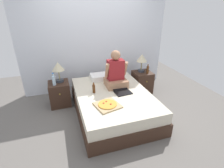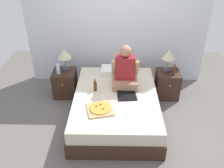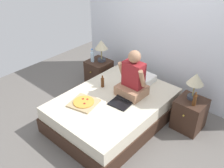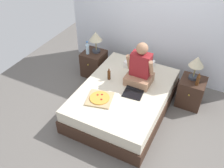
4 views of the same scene
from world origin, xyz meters
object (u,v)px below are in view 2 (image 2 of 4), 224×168
object	(u,v)px
lamp_on_right_nightstand	(169,56)
pizza_box	(100,109)
nightstand_left	(65,83)
bed	(116,106)
nightstand_right	(167,84)
beer_bottle	(174,71)
beer_bottle_on_bed	(95,86)
lamp_on_left_nightstand	(64,55)
laptop	(126,94)
water_bottle	(58,69)
person_seated	(125,72)

from	to	relation	value
lamp_on_right_nightstand	pizza_box	xyz separation A→B (m)	(-1.24, -1.18, -0.37)
nightstand_left	pizza_box	world-z (taller)	nightstand_left
bed	nightstand_left	distance (m)	1.24
nightstand_right	beer_bottle	xyz separation A→B (m)	(0.07, -0.10, 0.37)
nightstand_right	bed	bearing A→B (deg)	-145.64
bed	beer_bottle	bearing A→B (deg)	28.75
nightstand_left	beer_bottle	size ratio (longest dim) A/B	2.34
nightstand_right	beer_bottle_on_bed	bearing A→B (deg)	-157.40
lamp_on_left_nightstand	nightstand_right	xyz separation A→B (m)	(2.01, -0.05, -0.60)
bed	nightstand_left	size ratio (longest dim) A/B	3.79
lamp_on_right_nightstand	nightstand_left	bearing A→B (deg)	-178.58
bed	nightstand_right	distance (m)	1.24
lamp_on_right_nightstand	lamp_on_left_nightstand	bearing A→B (deg)	180.00
pizza_box	nightstand_right	bearing A→B (deg)	41.74
laptop	beer_bottle	bearing A→B (deg)	33.98
pizza_box	beer_bottle_on_bed	distance (m)	0.57
bed	pizza_box	world-z (taller)	pizza_box
beer_bottle	pizza_box	distance (m)	1.70
nightstand_right	lamp_on_right_nightstand	distance (m)	0.60
water_bottle	person_seated	world-z (taller)	person_seated
bed	nightstand_left	bearing A→B (deg)	145.64
person_seated	beer_bottle_on_bed	bearing A→B (deg)	-162.30
nightstand_left	nightstand_right	xyz separation A→B (m)	(2.05, 0.00, 0.00)
lamp_on_right_nightstand	beer_bottle_on_bed	xyz separation A→B (m)	(-1.36, -0.63, -0.29)
nightstand_left	water_bottle	bearing A→B (deg)	-131.65
bed	nightstand_right	bearing A→B (deg)	34.36
bed	beer_bottle	distance (m)	1.31
bed	water_bottle	xyz separation A→B (m)	(-1.10, 0.61, 0.41)
bed	pizza_box	size ratio (longest dim) A/B	4.23
bed	water_bottle	distance (m)	1.33
nightstand_left	beer_bottle_on_bed	size ratio (longest dim) A/B	2.45
nightstand_left	beer_bottle	distance (m)	2.15
nightstand_right	lamp_on_right_nightstand	xyz separation A→B (m)	(-0.03, 0.05, 0.60)
nightstand_left	lamp_on_left_nightstand	distance (m)	0.60
nightstand_left	beer_bottle_on_bed	bearing A→B (deg)	-41.08
nightstand_left	beer_bottle_on_bed	distance (m)	0.93
lamp_on_right_nightstand	beer_bottle	distance (m)	0.29
nightstand_left	person_seated	size ratio (longest dim) A/B	0.69
beer_bottle	bed	bearing A→B (deg)	-151.25
beer_bottle	lamp_on_right_nightstand	bearing A→B (deg)	123.69
nightstand_right	laptop	size ratio (longest dim) A/B	1.22
laptop	pizza_box	size ratio (longest dim) A/B	0.92
lamp_on_left_nightstand	lamp_on_right_nightstand	distance (m)	1.98
pizza_box	beer_bottle_on_bed	xyz separation A→B (m)	(-0.12, 0.56, 0.07)
person_seated	laptop	distance (m)	0.40
lamp_on_left_nightstand	laptop	world-z (taller)	lamp_on_left_nightstand
bed	beer_bottle	xyz separation A→B (m)	(1.09, 0.60, 0.40)
nightstand_left	laptop	bearing A→B (deg)	-30.55
lamp_on_right_nightstand	water_bottle	bearing A→B (deg)	-176.18
nightstand_right	laptop	bearing A→B (deg)	-139.67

